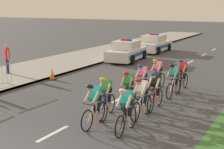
{
  "coord_description": "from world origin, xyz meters",
  "views": [
    {
      "loc": [
        6.58,
        -5.76,
        4.03
      ],
      "look_at": [
        -0.25,
        7.15,
        1.1
      ],
      "focal_mm": 55.86,
      "sensor_mm": 36.0,
      "label": 1
    }
  ],
  "objects": [
    {
      "name": "cyclist_fifth",
      "position": [
        0.91,
        6.33,
        0.79
      ],
      "size": [
        0.45,
        1.72,
        1.56
      ],
      "color": "black",
      "rests_on": "ground"
    },
    {
      "name": "cyclist_fourth",
      "position": [
        1.88,
        5.38,
        0.79
      ],
      "size": [
        0.42,
        1.72,
        1.56
      ],
      "color": "black",
      "rests_on": "ground"
    },
    {
      "name": "police_car_nearest",
      "position": [
        -4.27,
        17.02,
        0.68
      ],
      "size": [
        2.31,
        4.55,
        1.59
      ],
      "color": "white",
      "rests_on": "ground"
    },
    {
      "name": "cyclist_eighth",
      "position": [
        1.97,
        8.78,
        0.79
      ],
      "size": [
        0.43,
        1.72,
        1.56
      ],
      "color": "black",
      "rests_on": "ground"
    },
    {
      "name": "cyclist_seventh",
      "position": [
        0.77,
        8.07,
        0.79
      ],
      "size": [
        0.42,
        1.72,
        1.56
      ],
      "color": "black",
      "rests_on": "ground"
    },
    {
      "name": "spectator_middle",
      "position": [
        -8.1,
        8.99,
        1.08
      ],
      "size": [
        0.49,
        0.37,
        1.68
      ],
      "color": "#23284C",
      "rests_on": "sidewalk_slab"
    },
    {
      "name": "cyclist_sixth",
      "position": [
        1.91,
        6.65,
        0.79
      ],
      "size": [
        0.42,
        1.72,
        1.56
      ],
      "color": "black",
      "rests_on": "ground"
    },
    {
      "name": "cyclist_second",
      "position": [
        2.03,
        3.79,
        0.79
      ],
      "size": [
        0.43,
        1.72,
        1.56
      ],
      "color": "black",
      "rests_on": "ground"
    },
    {
      "name": "kerb_edge",
      "position": [
        -5.4,
        14.0,
        0.07
      ],
      "size": [
        0.16,
        60.0,
        0.13
      ],
      "primitive_type": "cube",
      "color": "#9E9E99",
      "rests_on": "ground"
    },
    {
      "name": "police_car_second",
      "position": [
        -4.27,
        22.53,
        0.68
      ],
      "size": [
        2.01,
        4.41,
        1.59
      ],
      "color": "white",
      "rests_on": "ground"
    },
    {
      "name": "cyclist_tenth",
      "position": [
        1.93,
        10.18,
        0.79
      ],
      "size": [
        0.42,
        1.72,
        1.56
      ],
      "color": "black",
      "rests_on": "ground"
    },
    {
      "name": "lane_markings_centre",
      "position": [
        0.0,
        12.64,
        0.0
      ],
      "size": [
        0.14,
        29.6,
        0.01
      ],
      "color": "white",
      "rests_on": "ground"
    },
    {
      "name": "traffic_cone_mid",
      "position": [
        -5.03,
        9.18,
        0.31
      ],
      "size": [
        0.36,
        0.36,
        0.64
      ],
      "color": "black",
      "rests_on": "ground"
    },
    {
      "name": "cyclist_lead",
      "position": [
        0.86,
        3.8,
        0.79
      ],
      "size": [
        0.42,
        1.72,
        1.56
      ],
      "color": "black",
      "rests_on": "ground"
    },
    {
      "name": "cyclist_ninth",
      "position": [
        0.84,
        9.76,
        0.79
      ],
      "size": [
        0.44,
        1.72,
        1.56
      ],
      "color": "black",
      "rests_on": "ground"
    },
    {
      "name": "sidewalk_slab",
      "position": [
        -7.73,
        14.0,
        0.06
      ],
      "size": [
        4.82,
        60.0,
        0.12
      ],
      "primitive_type": "cube",
      "color": "gray",
      "rests_on": "ground"
    },
    {
      "name": "cyclist_third",
      "position": [
        0.67,
        4.94,
        0.79
      ],
      "size": [
        0.46,
        1.72,
        1.56
      ],
      "color": "black",
      "rests_on": "ground"
    }
  ]
}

